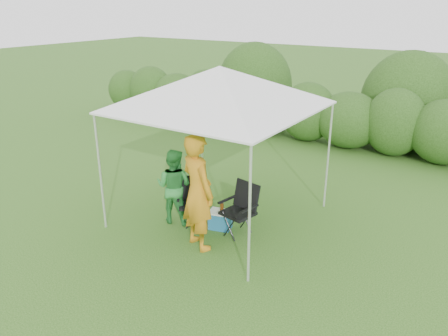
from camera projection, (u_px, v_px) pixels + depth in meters
The scene contains 9 objects.
ground at pixel (205, 227), 7.96m from camera, with size 70.00×70.00×0.00m, color #3A6720.
hedge at pixel (332, 116), 12.30m from camera, with size 17.34×1.53×1.80m.
canopy at pixel (220, 88), 7.48m from camera, with size 3.10×3.10×2.83m.
chair_right at pixel (241, 206), 7.58m from camera, with size 0.65×0.61×0.92m.
chair_left at pixel (192, 197), 7.99m from camera, with size 0.68×0.67×0.86m.
man at pixel (198, 192), 7.00m from camera, with size 0.72×0.47×1.96m, color #C37B16.
woman at pixel (174, 186), 7.93m from camera, with size 0.68×0.53×1.40m, color #2B8537.
cooler at pixel (220, 220), 7.85m from camera, with size 0.46×0.38×0.34m.
bottle at pixel (222, 207), 7.69m from camera, with size 0.06×0.06×0.24m, color #592D0C.
Camera 1 is at (4.18, -5.71, 3.82)m, focal length 35.00 mm.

